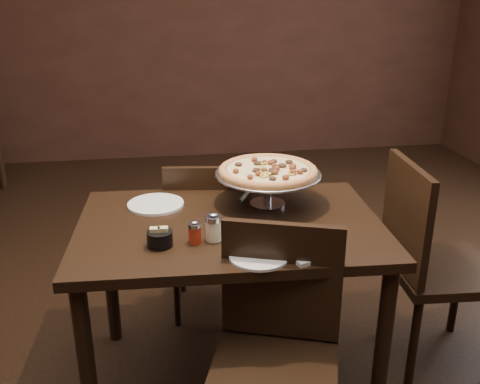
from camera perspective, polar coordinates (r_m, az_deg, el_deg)
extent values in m
cube|color=black|center=(2.68, -2.57, -18.81)|extent=(6.00, 7.00, 0.02)
cube|color=black|center=(5.57, -6.95, 17.80)|extent=(6.00, 0.02, 2.80)
cube|color=black|center=(2.24, -1.07, -3.75)|extent=(1.30, 0.90, 0.04)
cylinder|color=black|center=(2.17, -15.96, -17.84)|extent=(0.06, 0.06, 0.75)
cylinder|color=black|center=(2.26, 14.97, -15.92)|extent=(0.06, 0.06, 0.75)
cylinder|color=black|center=(2.76, -13.69, -8.51)|extent=(0.06, 0.06, 0.75)
cylinder|color=black|center=(2.83, 9.94, -7.38)|extent=(0.06, 0.06, 0.75)
cylinder|color=#ADADB3|center=(2.41, 2.94, -1.24)|extent=(0.16, 0.16, 0.01)
cylinder|color=#ADADB3|center=(2.39, 2.97, 0.27)|extent=(0.03, 0.03, 0.13)
cylinder|color=#ADADB3|center=(2.36, 3.00, 1.78)|extent=(0.11, 0.11, 0.01)
cylinder|color=#97979C|center=(2.36, 3.00, 1.94)|extent=(0.46, 0.46, 0.01)
torus|color=#97979C|center=(2.36, 3.00, 1.96)|extent=(0.47, 0.47, 0.01)
cylinder|color=#A66431|center=(2.36, 3.00, 2.17)|extent=(0.43, 0.43, 0.01)
torus|color=#A66431|center=(2.36, 3.01, 2.28)|extent=(0.44, 0.44, 0.04)
cylinder|color=tan|center=(2.35, 3.01, 2.41)|extent=(0.36, 0.36, 0.01)
cylinder|color=#F3EDBD|center=(2.07, -2.83, -4.10)|extent=(0.06, 0.06, 0.08)
cylinder|color=#ADADB3|center=(2.05, -2.86, -2.82)|extent=(0.07, 0.07, 0.02)
ellipsoid|color=#ADADB3|center=(2.04, -2.87, -2.40)|extent=(0.03, 0.03, 0.01)
cylinder|color=maroon|center=(2.05, -4.83, -4.58)|extent=(0.05, 0.05, 0.07)
cylinder|color=#ADADB3|center=(2.04, -4.87, -3.55)|extent=(0.05, 0.05, 0.02)
ellipsoid|color=#ADADB3|center=(2.03, -4.88, -3.21)|extent=(0.03, 0.03, 0.01)
cylinder|color=black|center=(2.05, -8.55, -4.94)|extent=(0.10, 0.10, 0.06)
cube|color=#CEB777|center=(2.04, -9.03, -4.62)|extent=(0.04, 0.03, 0.07)
cube|color=#CEB777|center=(2.04, -8.20, -4.58)|extent=(0.04, 0.03, 0.07)
cube|color=white|center=(1.98, 7.07, -6.47)|extent=(0.19, 0.19, 0.02)
cylinder|color=white|center=(2.43, -8.98, -1.30)|extent=(0.25, 0.25, 0.01)
cylinder|color=white|center=(1.95, 2.03, -6.88)|extent=(0.22, 0.22, 0.01)
cone|color=#ADADB3|center=(2.07, 0.41, -0.67)|extent=(0.13, 0.13, 0.00)
cylinder|color=black|center=(2.07, 0.41, -0.60)|extent=(0.06, 0.10, 0.02)
cube|color=black|center=(2.91, -3.28, -4.96)|extent=(0.47, 0.47, 0.04)
cube|color=black|center=(2.64, -3.52, -1.89)|extent=(0.42, 0.08, 0.44)
cylinder|color=black|center=(3.17, 0.01, -7.24)|extent=(0.04, 0.04, 0.41)
cylinder|color=black|center=(3.18, -6.19, -7.26)|extent=(0.04, 0.04, 0.41)
cylinder|color=black|center=(2.87, 0.16, -10.48)|extent=(0.04, 0.04, 0.41)
cylinder|color=black|center=(2.88, -6.73, -10.48)|extent=(0.04, 0.04, 0.41)
cube|color=black|center=(1.96, 3.58, -18.93)|extent=(0.56, 0.56, 0.04)
cube|color=black|center=(1.97, 4.45, -9.42)|extent=(0.42, 0.17, 0.46)
cube|color=black|center=(2.68, 20.90, -7.79)|extent=(0.50, 0.50, 0.04)
cube|color=black|center=(2.47, 17.30, -2.55)|extent=(0.06, 0.47, 0.49)
cylinder|color=black|center=(3.02, 22.05, -9.96)|extent=(0.04, 0.04, 0.46)
cylinder|color=black|center=(2.59, 18.04, -15.02)|extent=(0.04, 0.04, 0.46)
cylinder|color=black|center=(2.88, 15.19, -10.71)|extent=(0.04, 0.04, 0.46)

